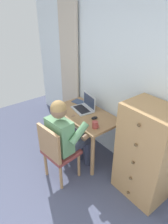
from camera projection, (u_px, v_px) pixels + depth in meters
wall_back at (127, 83)px, 2.66m from camera, size 4.80×0.05×2.50m
curtain_panel at (69, 71)px, 3.55m from camera, size 0.51×0.03×2.24m
desk at (85, 120)px, 3.07m from camera, size 1.05×0.59×0.73m
dresser at (146, 154)px, 2.37m from camera, size 0.62×0.48×1.25m
chair at (57, 151)px, 2.63m from camera, size 0.46×0.45×0.88m
person_seated at (67, 134)px, 2.65m from camera, size 0.57×0.61×1.19m
laptop at (85, 106)px, 3.10m from camera, size 0.37×0.30×0.24m
computer_mouse at (94, 118)px, 2.86m from camera, size 0.07×0.11×0.03m
desk_clock at (63, 107)px, 3.16m from camera, size 0.09×0.09×0.03m
notebook_pad at (79, 102)px, 3.34m from camera, size 0.24×0.19×0.01m
coffee_mug at (95, 125)px, 2.64m from camera, size 0.12×0.08×0.09m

